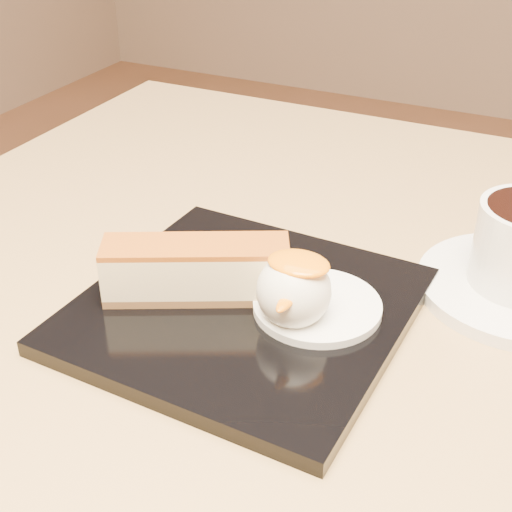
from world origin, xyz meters
The scene contains 7 objects.
table centered at (0.00, 0.00, 0.56)m, with size 0.80×0.80×0.72m.
dessert_plate centered at (-0.04, -0.03, 0.73)m, with size 0.22×0.22×0.01m, color black.
cheesecake centered at (-0.07, -0.04, 0.75)m, with size 0.13×0.09×0.04m.
cream_smear centered at (0.01, -0.02, 0.73)m, with size 0.09×0.09×0.01m, color white.
ice_cream_scoop centered at (0.00, -0.04, 0.76)m, with size 0.05×0.05×0.05m, color white.
mango_sauce centered at (0.00, -0.03, 0.78)m, with size 0.04×0.03×0.01m, color orange.
mint_sprig centered at (-0.02, 0.01, 0.74)m, with size 0.04×0.03×0.00m.
Camera 1 is at (0.15, -0.40, 1.02)m, focal length 50.00 mm.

